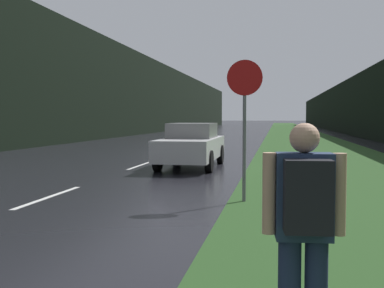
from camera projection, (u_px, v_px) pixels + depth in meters
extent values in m
cube|color=#26471E|center=(301.00, 138.00, 40.05)|extent=(6.00, 240.00, 0.02)
cube|color=silver|center=(49.00, 197.00, 10.32)|extent=(0.12, 3.00, 0.01)
cube|color=silver|center=(140.00, 165.00, 17.20)|extent=(0.12, 3.00, 0.01)
cube|color=silver|center=(179.00, 152.00, 24.08)|extent=(0.12, 3.00, 0.01)
cube|color=silver|center=(201.00, 144.00, 30.97)|extent=(0.12, 3.00, 0.01)
cube|color=silver|center=(215.00, 139.00, 37.85)|extent=(0.12, 3.00, 0.01)
cube|color=black|center=(141.00, 95.00, 52.55)|extent=(2.00, 140.00, 8.29)
cube|color=black|center=(357.00, 107.00, 48.69)|extent=(2.00, 140.00, 5.65)
cylinder|color=slate|center=(244.00, 149.00, 9.62)|extent=(0.07, 0.07, 2.14)
cylinder|color=#B71414|center=(245.00, 78.00, 9.55)|extent=(0.71, 0.02, 0.71)
cube|color=navy|center=(304.00, 196.00, 3.37)|extent=(0.40, 0.25, 0.61)
sphere|color=tan|center=(305.00, 138.00, 3.34)|extent=(0.21, 0.21, 0.21)
cylinder|color=tan|center=(269.00, 193.00, 3.39)|extent=(0.09, 0.09, 0.57)
cylinder|color=tan|center=(339.00, 194.00, 3.34)|extent=(0.09, 0.09, 0.57)
cube|color=black|center=(308.00, 196.00, 3.17)|extent=(0.32, 0.20, 0.49)
cube|color=#BCBCBC|center=(191.00, 148.00, 16.48)|extent=(1.74, 4.78, 0.69)
cube|color=slate|center=(193.00, 130.00, 16.69)|extent=(1.48, 2.15, 0.51)
cylinder|color=black|center=(209.00, 161.00, 14.90)|extent=(0.20, 0.69, 0.69)
cylinder|color=black|center=(158.00, 161.00, 15.19)|extent=(0.20, 0.69, 0.69)
cylinder|color=black|center=(220.00, 154.00, 17.81)|extent=(0.20, 0.69, 0.69)
cylinder|color=black|center=(177.00, 154.00, 18.10)|extent=(0.20, 0.69, 0.69)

